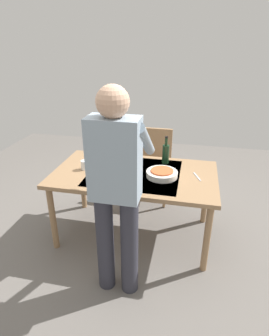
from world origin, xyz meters
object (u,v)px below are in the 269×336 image
(water_cup_near_right, at_px, (100,151))
(serving_bowl_pasta, at_px, (162,173))
(wine_glass_left, at_px, (114,150))
(water_cup_far_left, at_px, (85,165))
(chair_near, at_px, (155,160))
(water_cup_near_left, at_px, (134,163))
(wine_bottle, at_px, (166,153))
(person_server, at_px, (116,186))
(dinner_plate_near, at_px, (110,180))
(water_cup_far_right, at_px, (131,157))
(dining_table, at_px, (134,179))

(water_cup_near_right, distance_m, serving_bowl_pasta, 0.85)
(serving_bowl_pasta, bearing_deg, wine_glass_left, -30.08)
(wine_glass_left, xyz_separation_m, water_cup_far_left, (0.21, 0.33, -0.06))
(chair_near, relative_size, wine_glass_left, 6.03)
(water_cup_near_left, bearing_deg, serving_bowl_pasta, 156.08)
(wine_glass_left, bearing_deg, water_cup_near_left, 143.93)
(chair_near, relative_size, wine_bottle, 3.07)
(water_cup_far_left, height_order, serving_bowl_pasta, water_cup_far_left)
(wine_bottle, relative_size, serving_bowl_pasta, 0.99)
(person_server, distance_m, water_cup_far_left, 0.89)
(person_server, xyz_separation_m, water_cup_far_left, (0.53, -0.69, -0.18))
(chair_near, bearing_deg, person_server, 87.68)
(dinner_plate_near, bearing_deg, water_cup_far_right, -100.83)
(dining_table, relative_size, water_cup_near_right, 17.48)
(dining_table, relative_size, dinner_plate_near, 6.97)
(chair_near, distance_m, water_cup_far_right, 0.64)
(chair_near, xyz_separation_m, water_cup_far_right, (0.18, 0.56, 0.25))
(chair_near, height_order, person_server, person_server)
(wine_bottle, distance_m, serving_bowl_pasta, 0.34)
(chair_near, distance_m, serving_bowl_pasta, 0.92)
(dining_table, distance_m, wine_bottle, 0.44)
(dining_table, relative_size, wine_glass_left, 10.62)
(wine_glass_left, height_order, serving_bowl_pasta, wine_glass_left)
(wine_bottle, height_order, water_cup_far_right, wine_bottle)
(wine_glass_left, bearing_deg, water_cup_far_left, 57.21)
(chair_near, distance_m, dinner_plate_near, 1.11)
(dining_table, height_order, wine_bottle, wine_bottle)
(person_server, relative_size, dinner_plate_near, 7.34)
(water_cup_near_left, distance_m, water_cup_far_left, 0.50)
(dining_table, bearing_deg, water_cup_far_left, 3.24)
(person_server, bearing_deg, chair_near, -92.32)
(person_server, distance_m, serving_bowl_pasta, 0.76)
(water_cup_far_right, relative_size, serving_bowl_pasta, 0.29)
(serving_bowl_pasta, height_order, dinner_plate_near, serving_bowl_pasta)
(water_cup_far_left, relative_size, water_cup_far_right, 1.08)
(water_cup_near_right, bearing_deg, dining_table, 141.92)
(wine_bottle, distance_m, wine_glass_left, 0.57)
(water_cup_near_left, bearing_deg, wine_bottle, -146.20)
(person_server, bearing_deg, water_cup_far_right, -83.48)
(dining_table, xyz_separation_m, wine_bottle, (-0.27, -0.30, 0.18))
(wine_bottle, relative_size, water_cup_near_right, 3.23)
(water_cup_near_left, distance_m, serving_bowl_pasta, 0.33)
(wine_glass_left, distance_m, water_cup_far_left, 0.40)
(wine_bottle, xyz_separation_m, wine_glass_left, (0.57, -0.00, -0.01))
(water_cup_near_right, bearing_deg, wine_glass_left, 158.22)
(person_server, distance_m, wine_bottle, 1.05)
(wine_bottle, xyz_separation_m, dinner_plate_near, (0.46, 0.51, -0.10))
(water_cup_far_left, xyz_separation_m, serving_bowl_pasta, (-0.78, -0.00, -0.01))
(water_cup_near_right, distance_m, water_cup_far_right, 0.40)
(dining_table, distance_m, person_server, 0.78)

